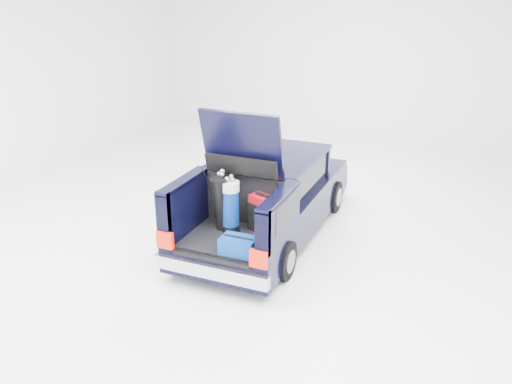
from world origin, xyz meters
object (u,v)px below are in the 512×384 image
at_px(red_suitcase, 262,214).
at_px(blue_duffel, 239,245).
at_px(black_golf_bag, 222,203).
at_px(car, 269,197).
at_px(blue_golf_bag, 231,206).

height_order(red_suitcase, blue_duffel, red_suitcase).
bearing_deg(black_golf_bag, blue_duffel, -33.74).
xyz_separation_m(car, blue_golf_bag, (-0.09, -1.38, 0.35)).
xyz_separation_m(car, red_suitcase, (0.34, -1.19, 0.22)).
relative_size(black_golf_bag, blue_duffel, 1.89).
xyz_separation_m(car, blue_duffel, (0.32, -2.01, 0.05)).
relative_size(black_golf_bag, blue_golf_bag, 1.06).
bearing_deg(black_golf_bag, blue_golf_bag, 9.74).
height_order(car, blue_duffel, car).
xyz_separation_m(black_golf_bag, blue_golf_bag, (0.16, -0.01, -0.02)).
relative_size(blue_golf_bag, blue_duffel, 1.79).
bearing_deg(blue_golf_bag, blue_duffel, -45.40).
distance_m(red_suitcase, blue_duffel, 0.83).
bearing_deg(red_suitcase, black_golf_bag, -143.55).
bearing_deg(red_suitcase, blue_golf_bag, -136.72).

